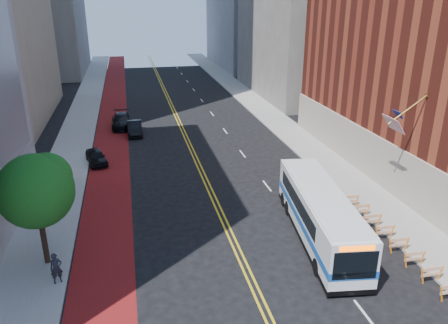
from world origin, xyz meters
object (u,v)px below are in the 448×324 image
car_b (135,128)px  pedestrian (56,268)px  car_c (121,121)px  car_a (96,157)px  transit_bus (319,213)px  street_tree (37,188)px

car_b → pedestrian: bearing=-101.6°
car_b → car_c: size_ratio=0.83×
pedestrian → car_a: bearing=66.5°
transit_bus → car_b: (-11.04, 25.54, -1.01)m
street_tree → car_a: 16.99m
car_a → car_c: car_c is taller
street_tree → car_b: street_tree is taller
transit_bus → car_c: bearing=120.9°
car_c → transit_bus: bearing=-66.5°
car_b → pedestrian: pedestrian is taller
street_tree → car_b: (5.72, 24.93, -4.16)m
car_c → pedestrian: (-3.47, -30.39, 0.25)m
street_tree → transit_bus: size_ratio=0.54×
car_a → pedestrian: (-1.13, -18.55, 0.38)m
street_tree → transit_bus: bearing=-2.1°
car_b → pedestrian: 27.58m
pedestrian → transit_bus: bearing=-14.3°
transit_bus → car_c: size_ratio=2.28×
car_b → car_c: bearing=112.5°
street_tree → car_a: (1.94, 16.34, -4.25)m
street_tree → pedestrian: street_tree is taller
transit_bus → car_a: bearing=138.7°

